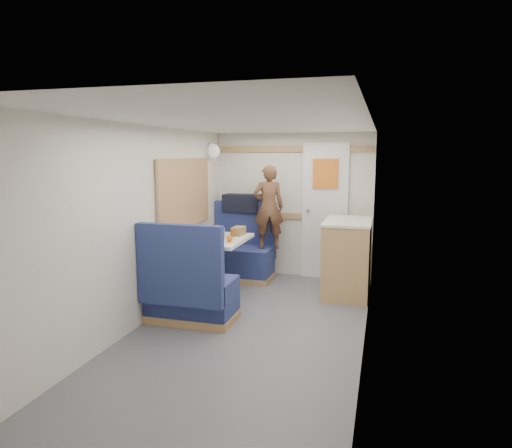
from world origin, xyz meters
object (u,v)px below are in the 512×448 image
(duffel_bag, at_px, (242,203))
(cheese_block, at_px, (217,240))
(galley_counter, at_px, (347,257))
(person, at_px, (269,207))
(orange_fruit, at_px, (229,239))
(dinette_table, at_px, (219,251))
(tray, at_px, (220,244))
(tumbler_mid, at_px, (219,232))
(dome_light, at_px, (213,151))
(beer_glass, at_px, (233,232))
(salt_grinder, at_px, (216,234))
(bench_far, at_px, (241,257))
(tumbler_right, at_px, (222,232))
(bread_loaf, at_px, (238,231))
(pepper_grinder, at_px, (220,233))
(wine_glass, at_px, (217,228))
(tumbler_left, at_px, (188,239))
(bench_near, at_px, (190,294))

(duffel_bag, relative_size, cheese_block, 4.87)
(galley_counter, relative_size, cheese_block, 8.66)
(person, distance_m, orange_fruit, 1.16)
(dinette_table, distance_m, orange_fruit, 0.40)
(tray, height_order, orange_fruit, orange_fruit)
(duffel_bag, bearing_deg, tumbler_mid, -87.40)
(dome_light, relative_size, person, 0.18)
(cheese_block, relative_size, beer_glass, 1.08)
(cheese_block, distance_m, salt_grinder, 0.36)
(person, bearing_deg, bench_far, -20.33)
(galley_counter, relative_size, tumbler_right, 7.80)
(salt_grinder, relative_size, bread_loaf, 0.34)
(orange_fruit, xyz_separation_m, pepper_grinder, (-0.25, 0.38, -0.01))
(orange_fruit, bearing_deg, wine_glass, 133.40)
(galley_counter, height_order, wine_glass, galley_counter)
(dome_light, xyz_separation_m, tumbler_right, (0.39, -0.72, -0.97))
(duffel_bag, xyz_separation_m, wine_glass, (0.04, -1.12, -0.18))
(bench_far, bearing_deg, galley_counter, -12.10)
(dinette_table, distance_m, tumbler_right, 0.25)
(dinette_table, height_order, dome_light, dome_light)
(tumbler_right, height_order, bread_loaf, tumbler_right)
(duffel_bag, bearing_deg, bench_far, -74.70)
(wine_glass, relative_size, tumbler_right, 1.43)
(tray, bearing_deg, beer_glass, 93.51)
(cheese_block, bearing_deg, tumbler_right, 101.30)
(tumbler_right, distance_m, bread_loaf, 0.22)
(pepper_grinder, bearing_deg, dome_light, 116.75)
(galley_counter, xyz_separation_m, tray, (-1.31, -0.92, 0.26))
(orange_fruit, bearing_deg, dome_light, 119.00)
(dome_light, xyz_separation_m, tray, (0.55, -1.22, -1.02))
(dinette_table, bearing_deg, beer_glass, 54.43)
(tumbler_left, bearing_deg, dome_light, 97.67)
(person, height_order, bread_loaf, person)
(person, bearing_deg, bench_near, 57.20)
(tumbler_right, bearing_deg, tumbler_left, -113.57)
(tumbler_left, bearing_deg, orange_fruit, 14.39)
(tumbler_mid, bearing_deg, beer_glass, 12.79)
(dome_light, relative_size, duffel_bag, 0.39)
(person, xyz_separation_m, tumbler_right, (-0.40, -0.73, -0.23))
(person, bearing_deg, galley_counter, 143.83)
(bread_loaf, bearing_deg, wine_glass, -121.41)
(galley_counter, xyz_separation_m, tumbler_right, (-1.47, -0.42, 0.31))
(dinette_table, bearing_deg, pepper_grinder, 101.11)
(tumbler_mid, bearing_deg, salt_grinder, -91.93)
(pepper_grinder, bearing_deg, duffel_bag, 92.05)
(person, distance_m, tray, 1.29)
(salt_grinder, bearing_deg, tumbler_right, 55.88)
(galley_counter, bearing_deg, duffel_bag, 159.53)
(galley_counter, bearing_deg, person, 163.80)
(galley_counter, relative_size, tumbler_left, 9.05)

